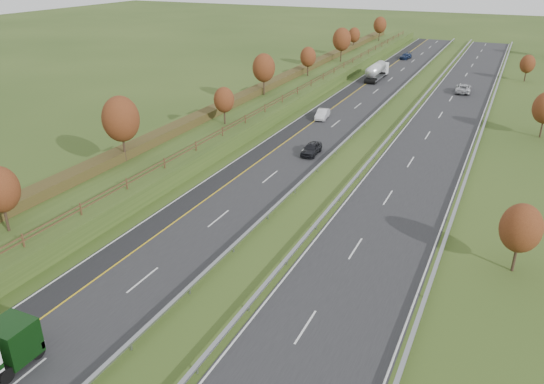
{
  "coord_description": "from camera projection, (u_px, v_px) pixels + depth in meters",
  "views": [
    {
      "loc": [
        25.76,
        -17.17,
        23.64
      ],
      "look_at": [
        5.38,
        26.67,
        2.2
      ],
      "focal_mm": 35.0,
      "sensor_mm": 36.0,
      "label": 1
    }
  ],
  "objects": [
    {
      "name": "far_carriageway",
      "position": [
        438.0,
        135.0,
        77.11
      ],
      "size": [
        10.5,
        200.0,
        0.04
      ],
      "primitive_type": "cube",
      "color": "#232326",
      "rests_on": "ground"
    },
    {
      "name": "car_small_far",
      "position": [
        406.0,
        56.0,
        134.34
      ],
      "size": [
        2.55,
        4.95,
        1.37
      ],
      "primitive_type": "imported",
      "rotation": [
        0.0,
        0.0,
        -0.14
      ],
      "color": "#152344",
      "rests_on": "near_carriageway"
    },
    {
      "name": "car_dark_near",
      "position": [
        311.0,
        149.0,
        69.04
      ],
      "size": [
        1.99,
        4.62,
        1.55
      ],
      "primitive_type": "imported",
      "rotation": [
        0.0,
        0.0,
        0.03
      ],
      "color": "black",
      "rests_on": "near_carriageway"
    },
    {
      "name": "embankment_left",
      "position": [
        256.0,
        106.0,
        88.08
      ],
      "size": [
        12.0,
        200.0,
        2.0
      ],
      "primitive_type": "cube",
      "color": "#2F4518",
      "rests_on": "ground"
    },
    {
      "name": "near_carriageway",
      "position": [
        330.0,
        121.0,
        83.47
      ],
      "size": [
        10.5,
        200.0,
        0.04
      ],
      "primitive_type": "cube",
      "color": "#232326",
      "rests_on": "ground"
    },
    {
      "name": "trees_left",
      "position": [
        248.0,
        78.0,
        82.97
      ],
      "size": [
        6.64,
        164.3,
        7.66
      ],
      "color": "#2D2116",
      "rests_on": "embankment_left"
    },
    {
      "name": "car_silver_mid",
      "position": [
        322.0,
        114.0,
        84.43
      ],
      "size": [
        2.14,
        4.75,
        1.51
      ],
      "primitive_type": "imported",
      "rotation": [
        0.0,
        0.0,
        0.12
      ],
      "color": "silver",
      "rests_on": "near_carriageway"
    },
    {
      "name": "lane_markings",
      "position": [
        370.0,
        126.0,
        80.89
      ],
      "size": [
        26.75,
        200.0,
        0.01
      ],
      "color": "silver",
      "rests_on": "near_carriageway"
    },
    {
      "name": "road_tanker",
      "position": [
        377.0,
        71.0,
        111.39
      ],
      "size": [
        2.4,
        11.22,
        3.46
      ],
      "color": "silver",
      "rests_on": "near_carriageway"
    },
    {
      "name": "median_barrier_near",
      "position": [
        366.0,
        122.0,
        81.03
      ],
      "size": [
        0.32,
        200.0,
        0.71
      ],
      "color": "gray",
      "rests_on": "ground"
    },
    {
      "name": "outer_barrier_far",
      "position": [
        480.0,
        136.0,
        74.63
      ],
      "size": [
        0.32,
        200.0,
        0.71
      ],
      "color": "gray",
      "rests_on": "ground"
    },
    {
      "name": "car_oncoming",
      "position": [
        463.0,
        88.0,
        100.69
      ],
      "size": [
        3.2,
        6.11,
        1.64
      ],
      "primitive_type": "imported",
      "rotation": [
        0.0,
        0.0,
        3.22
      ],
      "color": "#B5B5BA",
      "rests_on": "far_carriageway"
    },
    {
      "name": "hard_shoulder",
      "position": [
        308.0,
        118.0,
        84.91
      ],
      "size": [
        3.0,
        200.0,
        0.04
      ],
      "primitive_type": "cube",
      "color": "black",
      "rests_on": "ground"
    },
    {
      "name": "ground",
      "position": [
        371.0,
        137.0,
        76.25
      ],
      "size": [
        400.0,
        400.0,
        0.0
      ],
      "primitive_type": "plane",
      "color": "#2F4518",
      "rests_on": "ground"
    },
    {
      "name": "median_barrier_far",
      "position": [
        399.0,
        126.0,
        79.07
      ],
      "size": [
        0.32,
        200.0,
        0.71
      ],
      "color": "gray",
      "rests_on": "ground"
    },
    {
      "name": "hedge_left",
      "position": [
        245.0,
        96.0,
        88.22
      ],
      "size": [
        2.2,
        180.0,
        1.1
      ],
      "primitive_type": "cube",
      "color": "#3B3A18",
      "rests_on": "embankment_left"
    },
    {
      "name": "trees_far",
      "position": [
        544.0,
        76.0,
        94.49
      ],
      "size": [
        8.45,
        118.6,
        7.12
      ],
      "color": "#2D2116",
      "rests_on": "ground"
    },
    {
      "name": "fence_left",
      "position": [
        280.0,
        99.0,
        85.3
      ],
      "size": [
        0.12,
        189.06,
        1.2
      ],
      "color": "#422B19",
      "rests_on": "embankment_left"
    }
  ]
}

